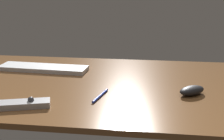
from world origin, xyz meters
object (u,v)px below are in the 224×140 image
Objects in this scene: computer_mouse at (192,90)px; pen at (100,96)px; keyboard at (43,68)px; media_remote at (22,104)px.

computer_mouse reaches higher than pen.
computer_mouse is 0.79× the size of pen.
keyboard is at bearing 119.14° from computer_mouse.
keyboard is 45.52cm from pen.
media_remote reaches higher than computer_mouse.
computer_mouse is 60.82cm from media_remote.
computer_mouse is 0.56× the size of media_remote.
keyboard is 70.26cm from computer_mouse.
computer_mouse is at bearing 2.37° from media_remote.
media_remote is at bearing 159.17° from computer_mouse.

